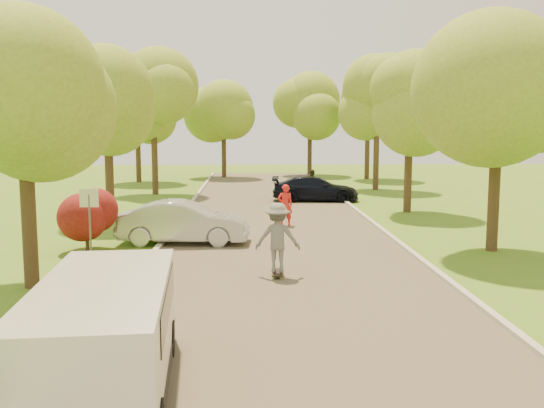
{
  "coord_description": "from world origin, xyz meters",
  "views": [
    {
      "loc": [
        -1.07,
        -14.0,
        4.0
      ],
      "look_at": [
        -0.25,
        7.03,
        1.3
      ],
      "focal_mm": 40.0,
      "sensor_mm": 36.0,
      "label": 1
    }
  ],
  "objects": [
    {
      "name": "red_shrub",
      "position": [
        -6.3,
        5.5,
        1.1
      ],
      "size": [
        1.7,
        1.7,
        1.95
      ],
      "color": "#382619",
      "rests_on": "ground"
    },
    {
      "name": "longboard",
      "position": [
        -0.3,
        1.88,
        0.1
      ],
      "size": [
        0.35,
        0.98,
        0.11
      ],
      "rotation": [
        0.0,
        0.0,
        3.05
      ],
      "color": "black",
      "rests_on": "ground"
    },
    {
      "name": "tree_l_midb",
      "position": [
        -6.81,
        12.0,
        4.59
      ],
      "size": [
        4.3,
        4.2,
        6.62
      ],
      "color": "#382619",
      "rests_on": "ground"
    },
    {
      "name": "ground",
      "position": [
        0.0,
        0.0,
        0.0
      ],
      "size": [
        100.0,
        100.0,
        0.0
      ],
      "primitive_type": "plane",
      "color": "#46751B",
      "rests_on": "ground"
    },
    {
      "name": "curb_left",
      "position": [
        -4.05,
        8.0,
        0.06
      ],
      "size": [
        0.18,
        60.0,
        0.12
      ],
      "primitive_type": "cube",
      "color": "#B2AD9E",
      "rests_on": "ground"
    },
    {
      "name": "road",
      "position": [
        0.0,
        8.0,
        0.01
      ],
      "size": [
        8.0,
        60.0,
        0.01
      ],
      "primitive_type": "cube",
      "color": "#4C4438",
      "rests_on": "ground"
    },
    {
      "name": "tree_r_mida",
      "position": [
        7.02,
        5.0,
        5.54
      ],
      "size": [
        5.13,
        5.0,
        7.95
      ],
      "color": "#382619",
      "rests_on": "ground"
    },
    {
      "name": "tree_r_far",
      "position": [
        7.23,
        24.0,
        5.83
      ],
      "size": [
        5.33,
        5.2,
        8.34
      ],
      "color": "#382619",
      "rests_on": "ground"
    },
    {
      "name": "tree_bg_c",
      "position": [
        -2.79,
        34.0,
        5.02
      ],
      "size": [
        4.92,
        4.8,
        7.33
      ],
      "color": "#382619",
      "rests_on": "ground"
    },
    {
      "name": "tree_bg_b",
      "position": [
        8.22,
        32.0,
        5.54
      ],
      "size": [
        5.12,
        5.0,
        7.95
      ],
      "color": "#382619",
      "rests_on": "ground"
    },
    {
      "name": "tree_bg_a",
      "position": [
        -8.78,
        30.0,
        5.31
      ],
      "size": [
        5.12,
        5.0,
        7.72
      ],
      "color": "#382619",
      "rests_on": "ground"
    },
    {
      "name": "dark_sedan",
      "position": [
        2.52,
        18.32,
        0.67
      ],
      "size": [
        4.77,
        2.25,
        1.34
      ],
      "primitive_type": "imported",
      "rotation": [
        0.0,
        0.0,
        1.49
      ],
      "color": "black",
      "rests_on": "ground"
    },
    {
      "name": "skateboarder",
      "position": [
        -0.3,
        1.88,
        1.05
      ],
      "size": [
        1.26,
        0.8,
        1.86
      ],
      "primitive_type": "imported",
      "rotation": [
        0.0,
        0.0,
        3.05
      ],
      "color": "slate",
      "rests_on": "longboard"
    },
    {
      "name": "silver_sedan",
      "position": [
        -3.3,
        6.6,
        0.73
      ],
      "size": [
        4.55,
        1.86,
        1.47
      ],
      "primitive_type": "imported",
      "rotation": [
        0.0,
        0.0,
        1.5
      ],
      "color": "#B3B3B8",
      "rests_on": "ground"
    },
    {
      "name": "minivan",
      "position": [
        -3.2,
        -5.31,
        0.93
      ],
      "size": [
        2.2,
        4.84,
        1.76
      ],
      "rotation": [
        0.0,
        0.0,
        0.08
      ],
      "color": "silver",
      "rests_on": "ground"
    },
    {
      "name": "curb_right",
      "position": [
        4.05,
        8.0,
        0.06
      ],
      "size": [
        0.18,
        60.0,
        0.12
      ],
      "primitive_type": "cube",
      "color": "#B2AD9E",
      "rests_on": "ground"
    },
    {
      "name": "street_sign",
      "position": [
        -5.8,
        4.0,
        1.56
      ],
      "size": [
        0.55,
        0.06,
        2.17
      ],
      "color": "#59595E",
      "rests_on": "ground"
    },
    {
      "name": "person_olive",
      "position": [
        2.5,
        20.12,
        0.79
      ],
      "size": [
        0.97,
        0.95,
        1.58
      ],
      "primitive_type": "imported",
      "rotation": [
        0.0,
        0.0,
        3.84
      ],
      "color": "#333822",
      "rests_on": "ground"
    },
    {
      "name": "tree_l_far",
      "position": [
        -6.39,
        22.0,
        5.47
      ],
      "size": [
        4.92,
        4.8,
        7.79
      ],
      "color": "#382619",
      "rests_on": "ground"
    },
    {
      "name": "tree_bg_d",
      "position": [
        4.22,
        36.0,
        5.31
      ],
      "size": [
        5.12,
        5.0,
        7.72
      ],
      "color": "#382619",
      "rests_on": "ground"
    },
    {
      "name": "tree_l_mida",
      "position": [
        -6.3,
        1.0,
        5.17
      ],
      "size": [
        4.71,
        4.6,
        7.39
      ],
      "color": "#382619",
      "rests_on": "ground"
    },
    {
      "name": "tree_r_midb",
      "position": [
        6.6,
        14.0,
        4.88
      ],
      "size": [
        4.51,
        4.4,
        7.01
      ],
      "color": "#382619",
      "rests_on": "ground"
    },
    {
      "name": "person_striped",
      "position": [
        0.4,
        10.18,
        0.85
      ],
      "size": [
        0.65,
        0.45,
        1.69
      ],
      "primitive_type": "imported",
      "rotation": [
        0.0,
        0.0,
        3.22
      ],
      "color": "red",
      "rests_on": "ground"
    }
  ]
}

